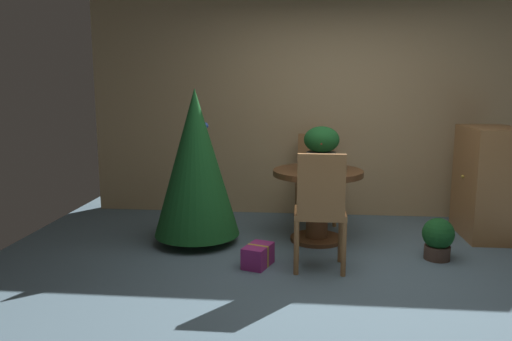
# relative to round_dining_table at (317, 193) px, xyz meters

# --- Properties ---
(ground_plane) EXTENTS (6.60, 6.60, 0.00)m
(ground_plane) POSITION_rel_round_dining_table_xyz_m (0.26, -1.08, -0.50)
(ground_plane) COLOR slate
(back_wall_panel) EXTENTS (6.00, 0.10, 2.60)m
(back_wall_panel) POSITION_rel_round_dining_table_xyz_m (0.26, 1.12, 0.80)
(back_wall_panel) COLOR tan
(back_wall_panel) RESTS_ON ground_plane
(round_dining_table) EXTENTS (0.90, 0.90, 0.73)m
(round_dining_table) POSITION_rel_round_dining_table_xyz_m (0.00, 0.00, 0.00)
(round_dining_table) COLOR brown
(round_dining_table) RESTS_ON ground_plane
(flower_vase) EXTENTS (0.35, 0.35, 0.44)m
(flower_vase) POSITION_rel_round_dining_table_xyz_m (0.03, -0.07, 0.48)
(flower_vase) COLOR #665B51
(flower_vase) RESTS_ON round_dining_table
(wooden_chair_near) EXTENTS (0.43, 0.39, 1.02)m
(wooden_chair_near) POSITION_rel_round_dining_table_xyz_m (0.00, -0.85, 0.08)
(wooden_chair_near) COLOR #9E6B3D
(wooden_chair_near) RESTS_ON ground_plane
(wooden_chair_far) EXTENTS (0.47, 0.39, 1.01)m
(wooden_chair_far) POSITION_rel_round_dining_table_xyz_m (0.00, 0.79, 0.07)
(wooden_chair_far) COLOR #9E6B3D
(wooden_chair_far) RESTS_ON ground_plane
(holiday_tree) EXTENTS (0.85, 0.85, 1.54)m
(holiday_tree) POSITION_rel_round_dining_table_xyz_m (-1.20, -0.18, 0.32)
(holiday_tree) COLOR brown
(holiday_tree) RESTS_ON ground_plane
(gift_box_purple) EXTENTS (0.28, 0.35, 0.19)m
(gift_box_purple) POSITION_rel_round_dining_table_xyz_m (-0.53, -0.77, -0.40)
(gift_box_purple) COLOR #9E287A
(gift_box_purple) RESTS_ON ground_plane
(wooden_cabinet) EXTENTS (0.52, 0.80, 1.15)m
(wooden_cabinet) POSITION_rel_round_dining_table_xyz_m (1.77, 0.33, 0.08)
(wooden_cabinet) COLOR #9E6B3D
(wooden_cabinet) RESTS_ON ground_plane
(potted_plant) EXTENTS (0.28, 0.28, 0.38)m
(potted_plant) POSITION_rel_round_dining_table_xyz_m (1.08, -0.45, -0.29)
(potted_plant) COLOR #4C382D
(potted_plant) RESTS_ON ground_plane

